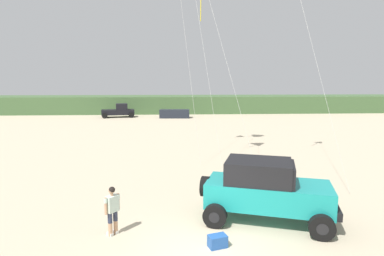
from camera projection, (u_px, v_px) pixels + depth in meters
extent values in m
plane|color=#C1B293|center=(205.00, 254.00, 9.41)|extent=(220.00, 220.00, 0.00)
cube|color=#426038|center=(146.00, 104.00, 54.23)|extent=(90.00, 9.26, 2.75)
cube|color=teal|center=(268.00, 194.00, 11.56)|extent=(4.76, 3.13, 0.90)
cube|color=teal|center=(316.00, 188.00, 11.09)|extent=(1.58, 1.95, 0.12)
cube|color=black|center=(259.00, 171.00, 11.52)|extent=(2.74, 2.39, 0.80)
cube|color=black|center=(293.00, 174.00, 11.22)|extent=(0.62, 1.62, 0.72)
cube|color=black|center=(335.00, 208.00, 11.02)|extent=(0.76, 1.77, 0.28)
cylinder|color=black|center=(205.00, 186.00, 12.13)|extent=(0.53, 0.83, 0.77)
cylinder|color=black|center=(315.00, 204.00, 12.18)|extent=(0.89, 0.55, 0.84)
cylinder|color=black|center=(315.00, 204.00, 12.18)|extent=(0.46, 0.42, 0.38)
cylinder|color=black|center=(322.00, 227.00, 10.21)|extent=(0.89, 0.55, 0.84)
cylinder|color=black|center=(322.00, 227.00, 10.21)|extent=(0.46, 0.42, 0.38)
cylinder|color=black|center=(224.00, 196.00, 13.07)|extent=(0.89, 0.55, 0.84)
cylinder|color=black|center=(224.00, 196.00, 13.07)|extent=(0.46, 0.42, 0.38)
cylinder|color=black|center=(215.00, 216.00, 11.10)|extent=(0.89, 0.55, 0.84)
cylinder|color=black|center=(215.00, 216.00, 11.10)|extent=(0.46, 0.42, 0.38)
cylinder|color=tan|center=(110.00, 229.00, 10.50)|extent=(0.14, 0.14, 0.49)
cylinder|color=#2D3347|center=(110.00, 218.00, 10.44)|extent=(0.15, 0.15, 0.36)
cube|color=silver|center=(110.00, 234.00, 10.55)|extent=(0.27, 0.26, 0.10)
cylinder|color=tan|center=(116.00, 227.00, 10.67)|extent=(0.14, 0.14, 0.49)
cylinder|color=#2D3347|center=(115.00, 215.00, 10.61)|extent=(0.15, 0.15, 0.36)
cube|color=silver|center=(115.00, 232.00, 10.72)|extent=(0.27, 0.26, 0.10)
cube|color=silver|center=(112.00, 204.00, 10.46)|extent=(0.46, 0.47, 0.54)
cylinder|color=tan|center=(106.00, 206.00, 10.26)|extent=(0.09, 0.09, 0.56)
cylinder|color=silver|center=(106.00, 201.00, 10.24)|extent=(0.11, 0.11, 0.16)
cylinder|color=tan|center=(118.00, 202.00, 10.66)|extent=(0.09, 0.09, 0.56)
cylinder|color=silver|center=(118.00, 196.00, 10.63)|extent=(0.11, 0.11, 0.16)
cylinder|color=tan|center=(112.00, 195.00, 10.42)|extent=(0.10, 0.10, 0.08)
sphere|color=tan|center=(112.00, 190.00, 10.40)|extent=(0.21, 0.21, 0.21)
sphere|color=black|center=(112.00, 190.00, 10.38)|extent=(0.21, 0.21, 0.21)
cube|color=#23519E|center=(218.00, 241.00, 9.79)|extent=(0.64, 0.51, 0.38)
cube|color=black|center=(118.00, 112.00, 46.08)|extent=(4.87, 2.72, 0.76)
cube|color=black|center=(122.00, 107.00, 46.10)|extent=(1.90, 2.06, 0.84)
cylinder|color=black|center=(131.00, 114.00, 47.59)|extent=(0.79, 0.40, 0.76)
cylinder|color=black|center=(131.00, 115.00, 45.57)|extent=(0.79, 0.40, 0.76)
cylinder|color=black|center=(105.00, 114.00, 46.69)|extent=(0.79, 0.40, 0.76)
cylinder|color=black|center=(105.00, 116.00, 44.68)|extent=(0.79, 0.40, 0.76)
cube|color=#1E232D|center=(175.00, 114.00, 45.38)|extent=(4.31, 2.00, 1.20)
cylinder|color=yellow|center=(201.00, 3.00, 18.51)|extent=(0.05, 0.35, 1.99)
cylinder|color=silver|center=(230.00, 74.00, 16.93)|extent=(2.45, 4.58, 10.92)
cylinder|color=silver|center=(202.00, 36.00, 18.74)|extent=(2.05, 4.73, 15.41)
cylinder|color=silver|center=(313.00, 47.00, 15.93)|extent=(1.99, 5.04, 13.50)
cylinder|color=silver|center=(187.00, 55.00, 19.93)|extent=(1.48, 3.21, 13.39)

